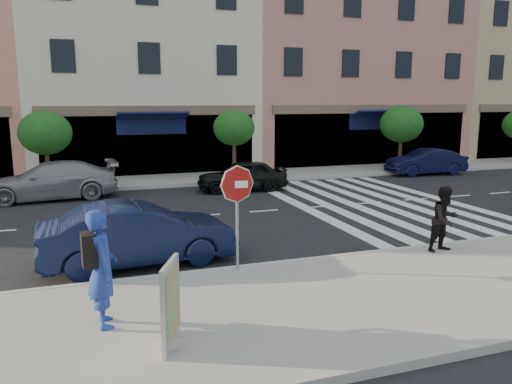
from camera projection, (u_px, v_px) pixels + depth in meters
name	position (u px, v px, depth m)	size (l,w,h in m)	color
ground	(243.00, 251.00, 12.23)	(120.00, 120.00, 0.00)	black
sidewalk_near	(307.00, 307.00, 8.73)	(60.00, 4.50, 0.15)	gray
sidewalk_far	(169.00, 180.00, 22.44)	(60.00, 3.00, 0.15)	gray
building_centre	(139.00, 65.00, 26.87)	(11.00, 9.00, 11.00)	beige
building_east_mid	(338.00, 52.00, 30.53)	(13.00, 9.00, 13.00)	#AA7065
building_east_far	(498.00, 65.00, 34.62)	(12.00, 9.00, 12.00)	tan
street_tree_wb	(45.00, 133.00, 20.25)	(2.10, 2.10, 3.06)	#473323
street_tree_c	(234.00, 128.00, 22.80)	(1.90, 1.90, 3.04)	#473323
street_tree_ea	(401.00, 124.00, 25.68)	(2.20, 2.20, 3.19)	#473323
stop_sign	(237.00, 193.00, 10.16)	(0.77, 0.16, 2.20)	gray
photographer	(102.00, 268.00, 7.72)	(0.68, 0.45, 1.87)	navy
walker	(445.00, 219.00, 11.59)	(0.75, 0.58, 1.54)	black
poster_board	(171.00, 306.00, 7.08)	(0.40, 0.79, 1.28)	beige
car_near_mid	(139.00, 234.00, 11.09)	(1.49, 4.26, 1.40)	black
car_far_left	(50.00, 181.00, 18.43)	(1.95, 4.80, 1.39)	gray
car_far_mid	(242.00, 175.00, 20.21)	(1.46, 3.63, 1.24)	black
car_far_right	(426.00, 162.00, 24.53)	(1.35, 3.87, 1.27)	black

